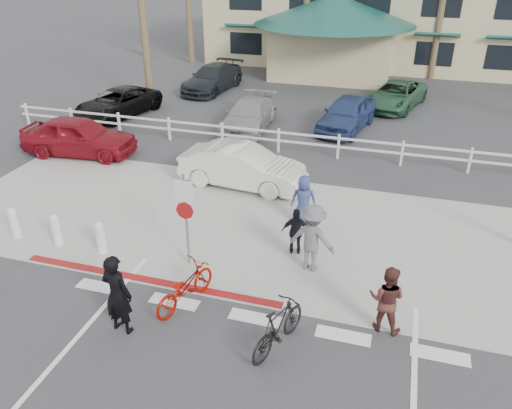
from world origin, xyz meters
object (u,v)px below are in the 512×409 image
(sign_post, at_px, (186,216))
(bike_black, at_px, (278,327))
(car_red_compact, at_px, (79,136))
(car_white_sedan, at_px, (242,167))
(bike_red, at_px, (185,287))

(sign_post, relative_size, bike_black, 1.60)
(car_red_compact, bearing_deg, sign_post, -134.41)
(car_white_sedan, relative_size, car_red_compact, 0.97)
(bike_red, bearing_deg, sign_post, -51.35)
(bike_black, bearing_deg, car_red_compact, -18.61)
(bike_black, xyz_separation_m, car_red_compact, (-10.23, 8.15, 0.22))
(bike_red, xyz_separation_m, car_white_sedan, (-0.72, 6.52, 0.22))
(bike_black, bearing_deg, car_white_sedan, -46.62)
(sign_post, bearing_deg, bike_red, -69.43)
(sign_post, bearing_deg, bike_black, -37.57)
(sign_post, relative_size, car_red_compact, 0.65)
(bike_black, height_order, car_red_compact, car_red_compact)
(bike_black, xyz_separation_m, car_white_sedan, (-3.15, 7.27, 0.17))
(sign_post, height_order, car_white_sedan, sign_post)
(car_white_sedan, bearing_deg, car_red_compact, 87.91)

